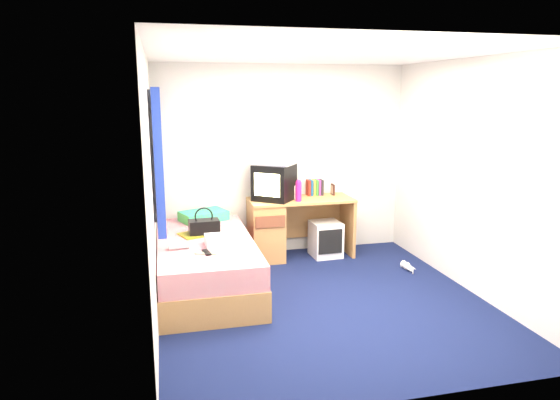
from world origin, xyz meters
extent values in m
plane|color=#0C1438|center=(0.00, 0.00, 0.00)|extent=(3.40, 3.40, 0.00)
plane|color=white|center=(0.00, 0.00, 2.40)|extent=(3.40, 3.40, 0.00)
plane|color=silver|center=(0.00, 1.70, 1.20)|extent=(3.20, 0.00, 3.20)
plane|color=silver|center=(0.00, -1.70, 1.20)|extent=(3.20, 0.00, 3.20)
plane|color=silver|center=(-1.60, 0.00, 1.20)|extent=(0.00, 3.40, 3.40)
plane|color=silver|center=(1.60, 0.00, 1.20)|extent=(0.00, 3.40, 3.40)
cube|color=tan|center=(-1.10, 0.63, 0.15)|extent=(1.00, 2.00, 0.30)
cube|color=brown|center=(-0.60, 0.23, 0.16)|extent=(0.02, 0.70, 0.18)
cube|color=white|center=(-1.10, 0.63, 0.42)|extent=(0.98, 1.98, 0.24)
cube|color=teal|center=(-1.04, 1.43, 0.60)|extent=(0.62, 0.51, 0.12)
cube|color=tan|center=(0.17, 1.42, 0.73)|extent=(1.30, 0.55, 0.03)
cube|color=tan|center=(-0.28, 1.42, 0.36)|extent=(0.40, 0.52, 0.72)
cube|color=tan|center=(0.80, 1.42, 0.36)|extent=(0.04, 0.52, 0.72)
cube|color=tan|center=(0.42, 1.67, 0.45)|extent=(0.78, 0.03, 0.55)
cube|color=white|center=(0.48, 1.35, 0.22)|extent=(0.38, 0.38, 0.45)
cube|color=black|center=(-0.17, 1.44, 0.97)|extent=(0.60, 0.60, 0.44)
cube|color=#EFE597|center=(-0.29, 1.28, 0.97)|extent=(0.28, 0.22, 0.27)
cube|color=silver|center=(-0.17, 1.44, 1.24)|extent=(0.57, 0.54, 0.09)
cube|color=maroon|center=(0.32, 1.60, 0.85)|extent=(0.03, 0.13, 0.20)
cube|color=navy|center=(0.35, 1.60, 0.85)|extent=(0.03, 0.13, 0.20)
cube|color=gold|center=(0.39, 1.60, 0.85)|extent=(0.03, 0.13, 0.20)
cube|color=#337F33|center=(0.42, 1.60, 0.85)|extent=(0.03, 0.13, 0.20)
cube|color=#7F337F|center=(0.46, 1.60, 0.85)|extent=(0.03, 0.13, 0.20)
cube|color=#262626|center=(0.49, 1.60, 0.85)|extent=(0.03, 0.13, 0.20)
cube|color=black|center=(0.64, 1.56, 0.82)|extent=(0.02, 0.12, 0.14)
cylinder|color=#E5207F|center=(0.10, 1.29, 0.87)|extent=(0.09, 0.09, 0.24)
cylinder|color=white|center=(0.08, 1.42, 0.84)|extent=(0.05, 0.05, 0.17)
cube|color=black|center=(-1.09, 0.82, 0.62)|extent=(0.33, 0.20, 0.16)
torus|color=black|center=(-1.09, 0.82, 0.74)|extent=(0.20, 0.03, 0.20)
cube|color=white|center=(-0.95, 0.37, 0.59)|extent=(0.33, 0.28, 0.11)
cube|color=yellow|center=(-1.24, 0.80, 0.55)|extent=(0.30, 0.34, 0.01)
cylinder|color=silver|center=(-1.38, 0.35, 0.58)|extent=(0.20, 0.09, 0.07)
cube|color=gold|center=(-1.13, 0.14, 0.55)|extent=(0.23, 0.14, 0.01)
cube|color=black|center=(-1.13, 0.15, 0.55)|extent=(0.08, 0.17, 0.02)
cube|color=silver|center=(-1.58, 0.90, 1.45)|extent=(0.02, 0.90, 1.10)
cube|color=white|center=(-1.57, 0.90, 2.04)|extent=(0.06, 1.06, 0.08)
cube|color=white|center=(-1.57, 0.90, 0.86)|extent=(0.06, 1.06, 0.08)
cube|color=navy|center=(-1.53, 0.31, 1.40)|extent=(0.08, 0.24, 1.40)
cube|color=navy|center=(-1.53, 1.49, 1.40)|extent=(0.08, 0.24, 1.40)
cone|color=white|center=(1.28, 0.62, 0.04)|extent=(0.15, 0.24, 0.09)
cone|color=white|center=(1.25, 0.55, 0.04)|extent=(0.12, 0.23, 0.09)
camera|label=1|loc=(-1.50, -4.45, 2.05)|focal=32.00mm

